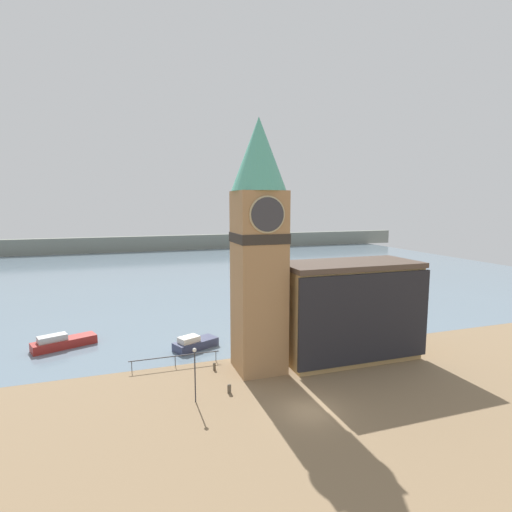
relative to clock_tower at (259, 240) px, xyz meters
The scene contains 11 objects.
ground_plane 15.17m from the clock_tower, 83.15° to the right, with size 160.00×160.00×0.00m, color #846B4C.
water 64.52m from the clock_tower, 89.06° to the left, with size 160.00×120.00×0.00m.
far_shoreline 103.78m from the clock_tower, 89.42° to the left, with size 180.00×3.00×5.00m.
pier_railing 14.04m from the clock_tower, 157.87° to the left, with size 8.65×0.08×1.09m.
clock_tower is the anchor object (origin of this frame).
pier_building 12.19m from the clock_tower, ahead, with size 14.05×6.50×9.89m.
boat_near 14.71m from the clock_tower, 123.86° to the left, with size 5.20×3.79×1.52m.
boat_far 25.17m from the clock_tower, 146.68° to the left, with size 6.77×4.18×1.60m.
mooring_bollard_near 12.73m from the clock_tower, 165.32° to the left, with size 0.27×0.27×0.71m.
mooring_bollard_far 13.19m from the clock_tower, 135.43° to the right, with size 0.33×0.33×0.77m.
lamp_post 12.42m from the clock_tower, 147.02° to the right, with size 0.32×0.32×4.45m.
Camera 1 is at (-12.94, -25.79, 15.65)m, focal length 28.00 mm.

